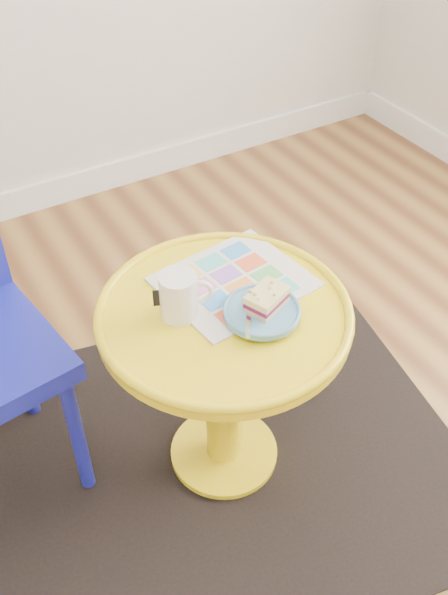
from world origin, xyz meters
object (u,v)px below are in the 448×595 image
mug (180,295)px  plate (262,312)px  side_table (224,358)px  newspaper (234,282)px

mug → plate: size_ratio=0.68×
side_table → newspaper: bearing=45.8°
side_table → plate: size_ratio=3.38×
newspaper → plate: size_ratio=1.90×
mug → side_table: bearing=-1.5°
mug → newspaper: bearing=33.6°
newspaper → plate: bearing=-100.9°
side_table → plate: (0.06, -0.06, 0.18)m
side_table → newspaper: 0.19m
side_table → plate: 0.20m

